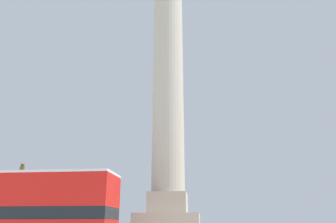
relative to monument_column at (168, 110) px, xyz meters
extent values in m
cube|color=#ADA593|center=(0.00, 0.00, -6.28)|extent=(2.41, 2.41, 1.28)
cylinder|color=#ADA593|center=(0.00, 0.00, 4.27)|extent=(2.19, 2.19, 19.83)
cube|color=black|center=(-7.40, -5.84, -7.09)|extent=(10.81, 2.54, 0.55)
cube|color=red|center=(-7.40, -5.84, -6.06)|extent=(10.81, 2.59, 1.50)
cube|color=silver|center=(-7.40, -5.84, -5.25)|extent=(10.81, 2.59, 0.12)
ellipsoid|color=brown|center=(-11.39, 2.18, -4.79)|extent=(2.47, 1.45, 1.01)
cone|color=brown|center=(-10.31, 2.40, -4.33)|extent=(1.07, 0.74, 1.07)
cylinder|color=brown|center=(-11.39, 2.18, -3.83)|extent=(0.36, 0.36, 0.90)
sphere|color=brown|center=(-11.39, 2.18, -3.24)|extent=(0.28, 0.28, 0.28)
cylinder|color=brown|center=(-10.72, 2.60, -5.84)|extent=(0.20, 0.20, 1.09)
cylinder|color=brown|center=(-10.61, 2.05, -5.84)|extent=(0.20, 0.20, 1.09)
cylinder|color=brown|center=(-12.17, 2.30, -5.84)|extent=(0.20, 0.20, 1.09)
cylinder|color=brown|center=(-12.06, 1.76, -5.84)|extent=(0.20, 0.20, 1.09)
cylinder|color=black|center=(-3.61, -2.48, -7.20)|extent=(0.14, 0.14, 4.56)
sphere|color=white|center=(-3.61, -2.48, -4.73)|extent=(0.38, 0.38, 0.38)
camera|label=1|loc=(2.23, -21.46, -7.63)|focal=35.00mm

